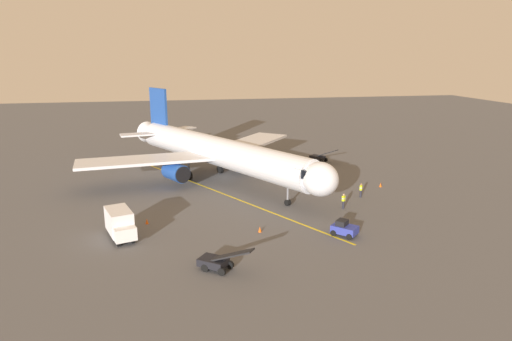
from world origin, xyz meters
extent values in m
plane|color=#565659|center=(0.00, 0.00, 0.00)|extent=(220.00, 220.00, 0.00)
cube|color=yellow|center=(0.76, 7.38, 0.01)|extent=(19.85, 34.97, 0.01)
cylinder|color=silver|center=(0.76, 1.38, 4.10)|extent=(20.00, 31.49, 3.80)
ellipsoid|color=silver|center=(-8.17, 17.24, 4.10)|extent=(5.11, 5.26, 3.61)
cone|color=silver|center=(9.84, -14.73, 4.10)|extent=(4.45, 4.29, 3.42)
cube|color=black|center=(-7.49, 16.02, 4.65)|extent=(3.60, 2.98, 0.90)
cube|color=silver|center=(-4.84, -6.05, 3.50)|extent=(14.70, 16.57, 0.36)
cylinder|color=#1E479E|center=(-3.80, -2.34, 2.00)|extent=(3.67, 4.09, 2.30)
cylinder|color=black|center=(-4.66, -0.81, 2.00)|extent=(1.93, 1.21, 2.10)
cube|color=silver|center=(10.02, 2.33, 3.50)|extent=(17.58, 7.35, 0.36)
cylinder|color=#1E479E|center=(6.31, 3.36, 2.00)|extent=(3.67, 4.09, 2.30)
cylinder|color=black|center=(5.45, 4.88, 2.00)|extent=(1.93, 1.21, 2.10)
cube|color=#1E479E|center=(8.37, -12.12, 7.90)|extent=(2.67, 4.36, 7.20)
cube|color=silver|center=(5.44, -13.43, 4.70)|extent=(6.10, 6.34, 0.24)
cube|color=silver|center=(11.01, -10.29, 4.70)|extent=(6.75, 3.62, 0.24)
cylinder|color=slate|center=(-5.87, 13.14, 1.73)|extent=(0.24, 0.24, 2.77)
cylinder|color=black|center=(-5.87, 13.14, 0.35)|extent=(0.74, 0.83, 0.70)
cylinder|color=slate|center=(-0.03, -2.51, 1.94)|extent=(0.24, 0.24, 2.77)
cylinder|color=black|center=(-0.03, -2.51, 0.55)|extent=(0.93, 1.18, 1.10)
cylinder|color=slate|center=(4.50, 0.05, 1.94)|extent=(0.24, 0.24, 2.77)
cylinder|color=black|center=(4.50, 0.05, 0.55)|extent=(0.93, 1.18, 1.10)
cylinder|color=#23232D|center=(-15.24, 11.88, 0.44)|extent=(0.26, 0.26, 0.88)
cube|color=#D8EA19|center=(-15.24, 11.88, 1.18)|extent=(0.43, 0.45, 0.60)
cube|color=silver|center=(-15.24, 11.88, 1.18)|extent=(0.45, 0.47, 0.10)
sphere|color=#9E7051|center=(-15.24, 11.88, 1.60)|extent=(0.22, 0.22, 0.22)
cylinder|color=#23232D|center=(-11.65, 15.33, 0.44)|extent=(0.26, 0.26, 0.88)
cube|color=#D8EA19|center=(-11.65, 15.33, 1.18)|extent=(0.45, 0.42, 0.60)
cube|color=silver|center=(-11.65, 15.33, 1.18)|extent=(0.47, 0.44, 0.10)
sphere|color=tan|center=(-11.65, 15.33, 1.60)|extent=(0.22, 0.22, 0.22)
cube|color=black|center=(3.94, 26.96, 0.62)|extent=(2.66, 2.51, 0.60)
cube|color=black|center=(2.65, 27.90, 1.52)|extent=(3.56, 2.95, 1.61)
cylinder|color=black|center=(2.63, 27.11, 0.32)|extent=(0.66, 0.58, 0.64)
cylinder|color=black|center=(3.40, 28.16, 0.32)|extent=(0.66, 0.58, 0.64)
cylinder|color=black|center=(3.84, 26.23, 0.32)|extent=(0.66, 0.58, 0.64)
cylinder|color=black|center=(4.61, 27.27, 0.32)|extent=(0.66, 0.58, 0.64)
cube|color=#2D3899|center=(-8.88, 22.58, 0.65)|extent=(2.68, 2.70, 0.70)
cube|color=black|center=(-8.67, 22.36, 1.25)|extent=(1.42, 1.41, 0.50)
cylinder|color=black|center=(-9.91, 22.70, 0.30)|extent=(0.60, 0.60, 0.60)
cylinder|color=black|center=(-8.97, 23.60, 0.30)|extent=(0.60, 0.60, 0.60)
cylinder|color=black|center=(-8.79, 21.55, 0.30)|extent=(0.60, 0.60, 0.60)
cylinder|color=black|center=(-7.86, 22.45, 0.30)|extent=(0.60, 0.60, 0.60)
cube|color=white|center=(11.27, 20.46, 1.02)|extent=(2.33, 2.20, 1.20)
cube|color=black|center=(11.05, 21.13, 1.22)|extent=(1.67, 0.67, 0.70)
cube|color=silver|center=(11.86, 18.61, 1.52)|extent=(3.01, 4.04, 2.20)
cylinder|color=black|center=(10.57, 20.50, 0.42)|extent=(0.50, 0.88, 0.84)
cylinder|color=black|center=(11.81, 20.90, 0.42)|extent=(0.50, 0.88, 0.84)
cylinder|color=black|center=(11.55, 17.46, 0.42)|extent=(0.50, 0.88, 0.84)
cylinder|color=black|center=(12.79, 17.85, 0.42)|extent=(0.50, 0.88, 0.84)
cube|color=black|center=(-16.11, -6.78, 0.62)|extent=(2.56, 2.65, 0.60)
cube|color=black|center=(-17.13, -5.55, 1.52)|extent=(3.09, 3.46, 1.61)
cylinder|color=black|center=(-17.34, -6.31, 0.32)|extent=(0.60, 0.65, 0.64)
cylinder|color=black|center=(-16.34, -5.48, 0.32)|extent=(0.60, 0.65, 0.64)
cylinder|color=black|center=(-16.39, -7.47, 0.32)|extent=(0.60, 0.65, 0.64)
cylinder|color=black|center=(-15.39, -6.64, 0.32)|extent=(0.60, 0.65, 0.64)
cone|color=#F2590F|center=(-11.27, 6.39, 0.28)|extent=(0.32, 0.32, 0.55)
cone|color=#F2590F|center=(-19.54, 8.35, 0.28)|extent=(0.32, 0.32, 0.55)
cone|color=#F2590F|center=(-1.23, 20.18, 0.28)|extent=(0.32, 0.32, 0.55)
cone|color=#F2590F|center=(9.53, 15.91, 0.28)|extent=(0.32, 0.32, 0.55)
camera|label=1|loc=(6.85, 59.47, 16.58)|focal=31.37mm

